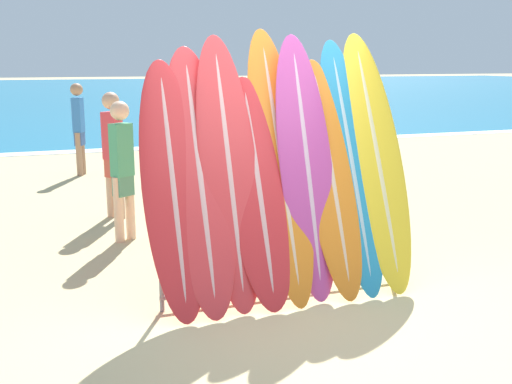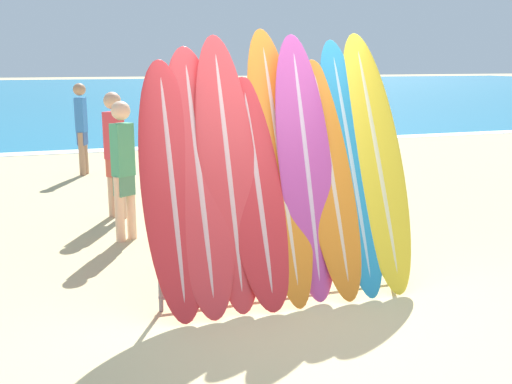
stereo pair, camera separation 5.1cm
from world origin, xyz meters
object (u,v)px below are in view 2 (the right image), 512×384
(surfboard_slot_1, at_px, (199,177))
(person_mid_beach, at_px, (115,150))
(surfboard_slot_8, at_px, (376,158))
(person_far_left, at_px, (123,166))
(surfboard_slot_5, at_px, (306,165))
(surfboard_slot_7, at_px, (351,164))
(surfboard_rack, at_px, (284,250))
(surfboard_slot_4, at_px, (279,162))
(surfboard_slot_3, at_px, (258,190))
(surfboard_slot_0, at_px, (172,187))
(person_near_water, at_px, (82,125))
(surfboard_slot_6, at_px, (330,176))
(surfboard_slot_2, at_px, (228,170))

(surfboard_slot_1, relative_size, person_mid_beach, 1.32)
(surfboard_slot_8, xyz_separation_m, person_far_left, (-2.18, 2.08, -0.29))
(person_far_left, bearing_deg, person_mid_beach, 57.45)
(surfboard_slot_5, height_order, surfboard_slot_7, surfboard_slot_5)
(surfboard_rack, distance_m, surfboard_slot_4, 0.80)
(surfboard_slot_5, bearing_deg, surfboard_slot_3, -175.60)
(surfboard_slot_0, distance_m, person_mid_beach, 3.28)
(person_near_water, bearing_deg, surfboard_slot_6, 37.06)
(surfboard_slot_0, relative_size, surfboard_slot_5, 0.90)
(surfboard_slot_1, bearing_deg, person_mid_beach, 97.15)
(surfboard_rack, height_order, surfboard_slot_6, surfboard_slot_6)
(surfboard_slot_7, relative_size, person_far_left, 1.40)
(surfboard_rack, distance_m, surfboard_slot_5, 0.80)
(surfboard_slot_7, distance_m, person_far_left, 2.84)
(person_far_left, bearing_deg, surfboard_rack, -94.24)
(surfboard_rack, distance_m, surfboard_slot_2, 0.90)
(surfboard_slot_1, distance_m, surfboard_slot_2, 0.27)
(surfboard_slot_2, bearing_deg, surfboard_slot_4, 5.25)
(surfboard_slot_6, xyz_separation_m, surfboard_slot_8, (0.51, 0.06, 0.13))
(surfboard_slot_8, bearing_deg, person_far_left, 136.29)
(surfboard_slot_0, relative_size, surfboard_slot_2, 0.91)
(surfboard_slot_1, distance_m, surfboard_slot_5, 1.00)
(surfboard_slot_3, xyz_separation_m, person_mid_beach, (-0.93, 3.30, -0.06))
(surfboard_slot_8, xyz_separation_m, person_mid_beach, (-2.16, 3.21, -0.27))
(surfboard_slot_0, distance_m, person_near_water, 6.76)
(surfboard_slot_2, distance_m, surfboard_slot_5, 0.73)
(surfboard_slot_4, relative_size, person_mid_beach, 1.41)
(surfboard_slot_1, xyz_separation_m, surfboard_slot_2, (0.26, -0.00, 0.05))
(surfboard_slot_5, height_order, surfboard_slot_6, surfboard_slot_5)
(surfboard_slot_5, distance_m, person_far_left, 2.58)
(surfboard_slot_5, xyz_separation_m, person_far_left, (-1.42, 2.14, -0.28))
(surfboard_slot_6, bearing_deg, surfboard_rack, -168.82)
(surfboard_slot_7, relative_size, person_near_water, 1.36)
(person_near_water, bearing_deg, person_mid_beach, 25.56)
(surfboard_slot_2, distance_m, surfboard_slot_7, 1.21)
(surfboard_slot_6, bearing_deg, person_near_water, 105.88)
(surfboard_rack, height_order, surfboard_slot_1, surfboard_slot_1)
(surfboard_rack, relative_size, surfboard_slot_2, 0.98)
(surfboard_slot_3, bearing_deg, surfboard_slot_4, 23.30)
(surfboard_slot_4, relative_size, surfboard_slot_6, 1.13)
(surfboard_slot_7, xyz_separation_m, person_near_water, (-2.15, 6.69, -0.23))
(surfboard_slot_1, height_order, surfboard_slot_2, surfboard_slot_2)
(surfboard_slot_1, distance_m, person_near_water, 6.75)
(surfboard_slot_4, xyz_separation_m, person_near_water, (-1.44, 6.67, -0.28))
(surfboard_slot_0, xyz_separation_m, surfboard_slot_3, (0.76, -0.03, -0.08))
(surfboard_slot_5, bearing_deg, surfboard_slot_6, -1.62)
(surfboard_slot_0, height_order, person_mid_beach, surfboard_slot_0)
(surfboard_slot_3, distance_m, surfboard_slot_6, 0.73)
(surfboard_slot_0, height_order, person_far_left, surfboard_slot_0)
(surfboard_slot_7, height_order, surfboard_slot_8, surfboard_slot_8)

